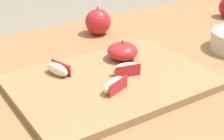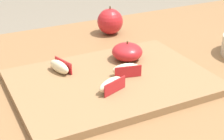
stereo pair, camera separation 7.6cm
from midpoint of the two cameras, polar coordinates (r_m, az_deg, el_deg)
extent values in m
cube|color=brown|center=(0.82, 1.90, -2.01)|extent=(1.42, 0.88, 0.03)
cube|color=brown|center=(1.63, 13.01, -2.38)|extent=(0.06, 0.06, 0.72)
cube|color=olive|center=(0.77, -2.82, -1.96)|extent=(0.43, 0.30, 0.02)
ellipsoid|color=#B21E23|center=(0.85, -0.90, 2.99)|extent=(0.07, 0.07, 0.04)
cylinder|color=#4C3319|center=(0.84, -0.91, 4.40)|extent=(0.00, 0.00, 0.01)
ellipsoid|color=beige|center=(0.71, -2.75, -2.45)|extent=(0.07, 0.04, 0.03)
cube|color=#B21E23|center=(0.70, -2.03, -2.72)|extent=(0.06, 0.02, 0.03)
ellipsoid|color=beige|center=(0.79, -11.62, 0.03)|extent=(0.04, 0.07, 0.03)
cube|color=#B21E23|center=(0.79, -10.99, 0.31)|extent=(0.02, 0.06, 0.03)
ellipsoid|color=beige|center=(0.77, -0.52, 0.11)|extent=(0.07, 0.03, 0.03)
cube|color=#B21E23|center=(0.76, -0.22, -0.25)|extent=(0.06, 0.02, 0.03)
sphere|color=#B21E23|center=(1.06, -4.36, 7.79)|extent=(0.08, 0.08, 0.08)
cylinder|color=#4C3319|center=(1.05, -4.44, 9.91)|extent=(0.00, 0.00, 0.01)
camera|label=1|loc=(0.04, -92.86, -1.41)|focal=56.19mm
camera|label=2|loc=(0.04, 87.14, 1.41)|focal=56.19mm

